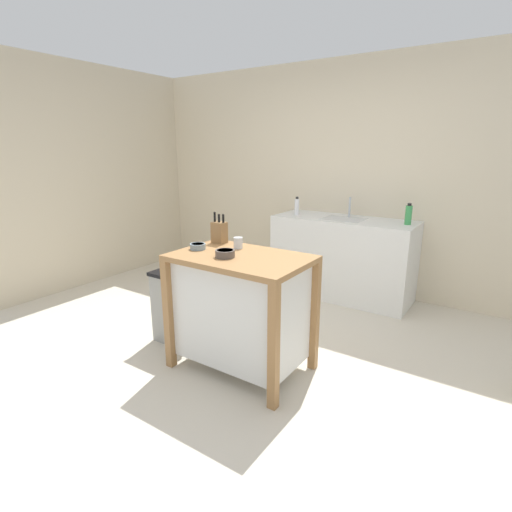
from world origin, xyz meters
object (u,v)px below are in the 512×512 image
bowl_ceramic_small (225,253)px  trash_bin (176,306)px  sink_faucet (350,207)px  bowl_stoneware_deep (198,246)px  knife_block (219,232)px  bottle_spray_cleaner (408,215)px  bottle_hand_soap (297,206)px  kitchen_island (241,306)px  drinking_cup (238,243)px

bowl_ceramic_small → trash_bin: bowl_ceramic_small is taller
sink_faucet → bowl_ceramic_small: bearing=-93.0°
bowl_ceramic_small → bowl_stoneware_deep: bowl_ceramic_small is taller
knife_block → bowl_ceramic_small: 0.45m
knife_block → bottle_spray_cleaner: 1.99m
bowl_stoneware_deep → bottle_spray_cleaner: (1.08, 1.93, 0.08)m
knife_block → bottle_hand_soap: size_ratio=1.19×
bowl_ceramic_small → bottle_spray_cleaner: (0.77, 1.99, 0.07)m
bowl_ceramic_small → trash_bin: 0.92m
trash_bin → sink_faucet: 2.23m
bottle_spray_cleaner → kitchen_island: bearing=-110.5°
bowl_stoneware_deep → knife_block: bearing=89.6°
bowl_stoneware_deep → bottle_hand_soap: size_ratio=0.57×
bowl_stoneware_deep → drinking_cup: bearing=38.5°
knife_block → trash_bin: size_ratio=0.39×
sink_faucet → knife_block: bearing=-103.2°
bowl_ceramic_small → bottle_hand_soap: bottle_hand_soap is taller
drinking_cup → kitchen_island: bearing=-48.9°
bowl_stoneware_deep → sink_faucet: sink_faucet is taller
kitchen_island → trash_bin: bearing=176.6°
sink_faucet → bottle_hand_soap: size_ratio=1.06×
sink_faucet → bottle_hand_soap: bearing=-158.7°
kitchen_island → bowl_ceramic_small: size_ratio=7.07×
bowl_ceramic_small → sink_faucet: bearing=87.0°
knife_block → bottle_spray_cleaner: (1.08, 1.67, 0.01)m
knife_block → trash_bin: bearing=-153.3°
bowl_stoneware_deep → sink_faucet: (0.42, 2.05, 0.09)m
bowl_ceramic_small → bottle_hand_soap: bearing=103.1°
kitchen_island → sink_faucet: (0.05, 2.01, 0.50)m
kitchen_island → bottle_hand_soap: bearing=105.7°
kitchen_island → knife_block: bearing=149.1°
sink_faucet → bottle_spray_cleaner: (0.66, -0.12, -0.01)m
sink_faucet → trash_bin: bearing=-111.6°
bottle_spray_cleaner → bowl_stoneware_deep: bearing=-119.4°
bottle_hand_soap → bottle_spray_cleaner: (1.21, 0.09, 0.00)m
trash_bin → knife_block: bearing=26.7°
kitchen_island → bowl_stoneware_deep: 0.56m
knife_block → bowl_stoneware_deep: (-0.00, -0.26, -0.07)m
bowl_stoneware_deep → sink_faucet: size_ratio=0.54×
bowl_stoneware_deep → bottle_spray_cleaner: size_ratio=0.55×
drinking_cup → sink_faucet: bearing=84.4°
sink_faucet → bottle_spray_cleaner: size_ratio=1.02×
drinking_cup → bottle_hand_soap: 1.69m
bottle_hand_soap → sink_faucet: bearing=21.3°
bowl_ceramic_small → bottle_spray_cleaner: bearing=68.8°
sink_faucet → bottle_spray_cleaner: bearing=-10.4°
knife_block → bottle_spray_cleaner: bearing=57.0°
sink_faucet → bottle_spray_cleaner: sink_faucet is taller
bowl_ceramic_small → bottle_hand_soap: (-0.44, 1.90, 0.07)m
bowl_ceramic_small → bowl_stoneware_deep: 0.32m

